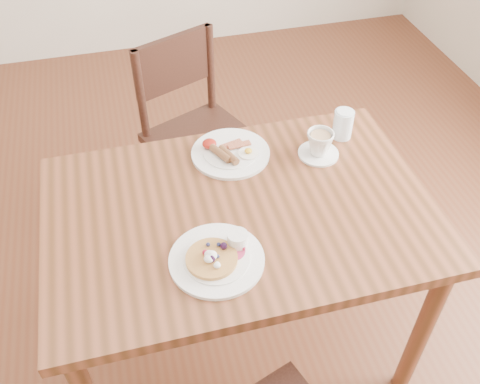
{
  "coord_description": "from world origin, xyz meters",
  "views": [
    {
      "loc": [
        -0.29,
        -1.12,
        1.93
      ],
      "look_at": [
        0.0,
        0.0,
        0.82
      ],
      "focal_mm": 40.0,
      "sensor_mm": 36.0,
      "label": 1
    }
  ],
  "objects_px": {
    "chair_far": "(196,129)",
    "dining_table": "(240,230)",
    "teacup_saucer": "(319,145)",
    "water_glass": "(343,124)",
    "pancake_plate": "(218,257)",
    "breakfast_plate": "(229,152)"
  },
  "relations": [
    {
      "from": "chair_far",
      "to": "dining_table",
      "type": "bearing_deg",
      "value": 66.8
    },
    {
      "from": "teacup_saucer",
      "to": "water_glass",
      "type": "xyz_separation_m",
      "value": [
        0.12,
        0.08,
        0.01
      ]
    },
    {
      "from": "pancake_plate",
      "to": "water_glass",
      "type": "xyz_separation_m",
      "value": [
        0.55,
        0.44,
        0.04
      ]
    },
    {
      "from": "dining_table",
      "to": "teacup_saucer",
      "type": "distance_m",
      "value": 0.4
    },
    {
      "from": "pancake_plate",
      "to": "water_glass",
      "type": "distance_m",
      "value": 0.71
    },
    {
      "from": "dining_table",
      "to": "pancake_plate",
      "type": "relative_size",
      "value": 4.44
    },
    {
      "from": "breakfast_plate",
      "to": "chair_far",
      "type": "bearing_deg",
      "value": 93.56
    },
    {
      "from": "chair_far",
      "to": "teacup_saucer",
      "type": "xyz_separation_m",
      "value": [
        0.33,
        -0.59,
        0.3
      ]
    },
    {
      "from": "chair_far",
      "to": "pancake_plate",
      "type": "distance_m",
      "value": 1.0
    },
    {
      "from": "chair_far",
      "to": "breakfast_plate",
      "type": "bearing_deg",
      "value": 70.22
    },
    {
      "from": "dining_table",
      "to": "chair_far",
      "type": "relative_size",
      "value": 1.36
    },
    {
      "from": "pancake_plate",
      "to": "water_glass",
      "type": "height_order",
      "value": "water_glass"
    },
    {
      "from": "dining_table",
      "to": "breakfast_plate",
      "type": "relative_size",
      "value": 4.44
    },
    {
      "from": "chair_far",
      "to": "teacup_saucer",
      "type": "relative_size",
      "value": 6.29
    },
    {
      "from": "dining_table",
      "to": "teacup_saucer",
      "type": "bearing_deg",
      "value": 29.38
    },
    {
      "from": "pancake_plate",
      "to": "teacup_saucer",
      "type": "relative_size",
      "value": 1.93
    },
    {
      "from": "dining_table",
      "to": "pancake_plate",
      "type": "distance_m",
      "value": 0.24
    },
    {
      "from": "pancake_plate",
      "to": "water_glass",
      "type": "bearing_deg",
      "value": 38.61
    },
    {
      "from": "dining_table",
      "to": "chair_far",
      "type": "xyz_separation_m",
      "value": [
        -0.0,
        0.77,
        -0.16
      ]
    },
    {
      "from": "chair_far",
      "to": "breakfast_plate",
      "type": "xyz_separation_m",
      "value": [
        0.03,
        -0.51,
        0.27
      ]
    },
    {
      "from": "pancake_plate",
      "to": "teacup_saucer",
      "type": "distance_m",
      "value": 0.57
    },
    {
      "from": "breakfast_plate",
      "to": "teacup_saucer",
      "type": "relative_size",
      "value": 1.93
    }
  ]
}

